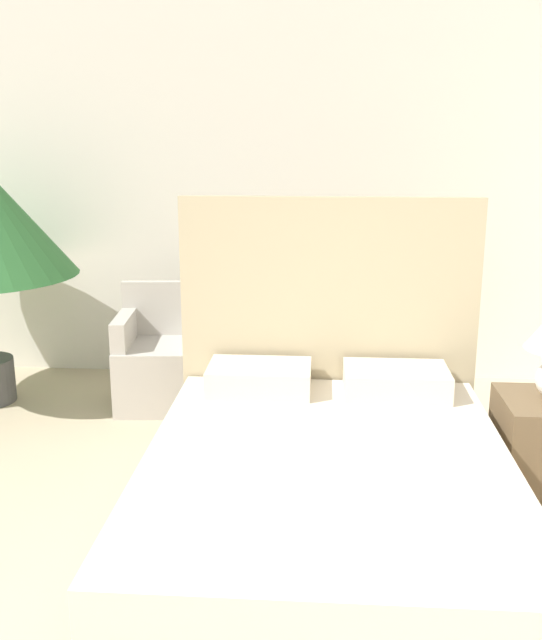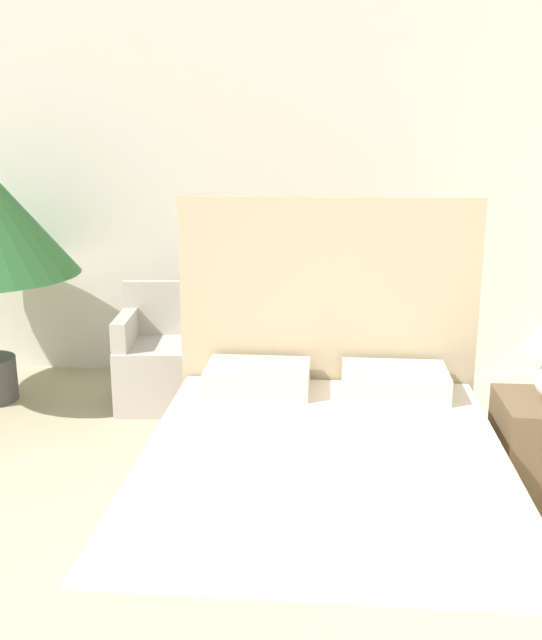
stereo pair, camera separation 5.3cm
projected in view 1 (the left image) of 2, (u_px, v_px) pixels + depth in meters
The scene contains 5 objects.
wall_back at pixel (306, 187), 5.28m from camera, with size 10.00×0.06×2.90m.
bed at pixel (327, 488), 3.15m from camera, with size 1.62×2.05×1.51m.
armchair_near_window_left at pixel (163, 365), 4.91m from camera, with size 0.65×0.61×0.83m.
armchair_near_window_right at pixel (288, 367), 4.85m from camera, with size 0.61×0.57×0.83m.
side_table at pixel (226, 375), 4.91m from camera, with size 0.37×0.37×0.44m.
Camera 1 is at (0.13, -1.52, 1.82)m, focal length 40.00 mm.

